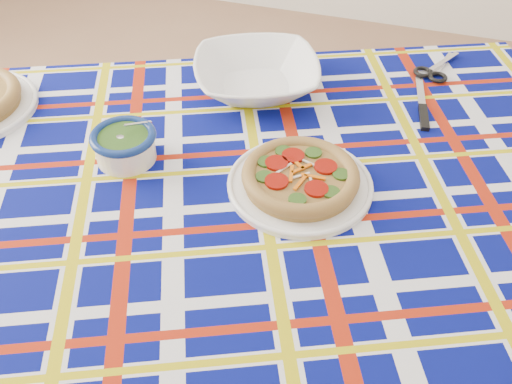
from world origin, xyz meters
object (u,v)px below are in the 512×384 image
(dining_table, at_px, (219,217))
(serving_bowl, at_px, (256,75))
(main_focaccia_plate, at_px, (300,176))
(pesto_bowl, at_px, (124,143))

(dining_table, bearing_deg, serving_bowl, 72.01)
(main_focaccia_plate, distance_m, serving_bowl, 0.35)
(dining_table, relative_size, main_focaccia_plate, 6.40)
(dining_table, relative_size, serving_bowl, 6.33)
(main_focaccia_plate, height_order, serving_bowl, serving_bowl)
(pesto_bowl, distance_m, serving_bowl, 0.36)
(dining_table, xyz_separation_m, main_focaccia_plate, (0.15, 0.05, 0.10))
(main_focaccia_plate, relative_size, serving_bowl, 0.99)
(pesto_bowl, relative_size, serving_bowl, 0.45)
(dining_table, height_order, pesto_bowl, pesto_bowl)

